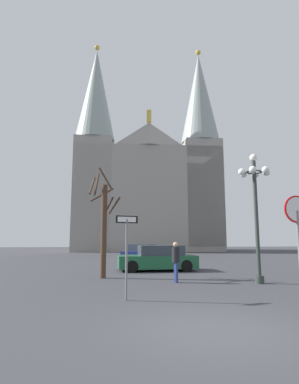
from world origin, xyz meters
The scene contains 9 objects.
ground_plane centered at (0.00, 0.00, 0.00)m, with size 120.00×120.00×0.00m, color #38383D.
cathedral centered at (2.26, 39.08, 10.47)m, with size 21.25×10.60×30.75m.
stop_sign centered at (2.82, 1.56, 2.04)m, with size 0.74×0.12×2.94m.
one_way_arrow_sign centered at (-1.67, 3.16, 1.56)m, with size 0.67×0.26×2.48m.
street_lamp centered at (3.77, 6.11, 3.44)m, with size 1.39×1.24×5.36m.
bare_tree centered at (-2.62, 8.48, 2.49)m, with size 1.49×1.33×5.08m.
parked_car_near_green centered at (0.32, 11.49, 0.66)m, with size 4.46×2.12×1.41m.
parked_car_far_navy centered at (-0.06, 18.66, 0.64)m, with size 3.37×4.51×1.34m.
pedestrian_walking centered at (0.47, 6.69, 1.00)m, with size 0.32×0.32×1.65m.
Camera 1 is at (-1.92, -6.35, 1.80)m, focal length 29.23 mm.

